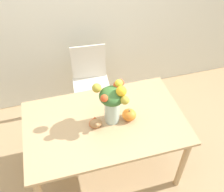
# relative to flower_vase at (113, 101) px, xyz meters

# --- Properties ---
(ground_plane) EXTENTS (12.00, 12.00, 0.00)m
(ground_plane) POSITION_rel_flower_vase_xyz_m (-0.07, -0.01, -0.99)
(ground_plane) COLOR tan
(dining_table) EXTENTS (1.42, 0.87, 0.76)m
(dining_table) POSITION_rel_flower_vase_xyz_m (-0.07, -0.01, -0.33)
(dining_table) COLOR tan
(dining_table) RESTS_ON ground_plane
(flower_vase) EXTENTS (0.28, 0.25, 0.41)m
(flower_vase) POSITION_rel_flower_vase_xyz_m (0.00, 0.00, 0.00)
(flower_vase) COLOR #B2CCBC
(flower_vase) RESTS_ON dining_table
(pumpkin) EXTENTS (0.12, 0.12, 0.11)m
(pumpkin) POSITION_rel_flower_vase_xyz_m (0.14, -0.03, -0.18)
(pumpkin) COLOR orange
(pumpkin) RESTS_ON dining_table
(turkey_figurine) EXTENTS (0.11, 0.15, 0.09)m
(turkey_figurine) POSITION_rel_flower_vase_xyz_m (-0.16, -0.02, -0.18)
(turkey_figurine) COLOR #A87A4C
(turkey_figurine) RESTS_ON dining_table
(dining_chair_near_window) EXTENTS (0.45, 0.45, 0.93)m
(dining_chair_near_window) POSITION_rel_flower_vase_xyz_m (-0.03, 0.82, -0.50)
(dining_chair_near_window) COLOR silver
(dining_chair_near_window) RESTS_ON ground_plane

